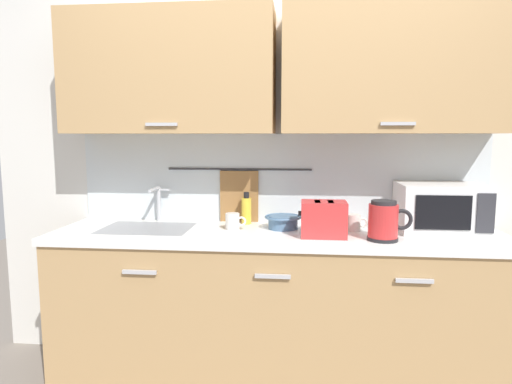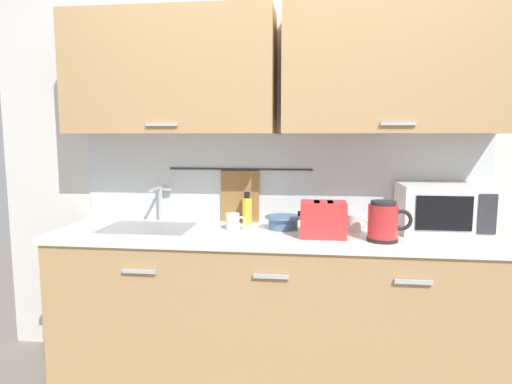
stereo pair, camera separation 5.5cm
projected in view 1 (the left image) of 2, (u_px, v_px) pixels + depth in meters
counter_unit at (274, 307)px, 2.55m from camera, size 2.53×0.64×0.90m
back_wall_assembly at (279, 121)px, 2.65m from camera, size 3.70×0.41×2.50m
sink_faucet at (158, 199)px, 2.78m from camera, size 0.09×0.17×0.22m
microwave at (440, 208)px, 2.50m from camera, size 0.46×0.35×0.27m
electric_kettle at (384, 221)px, 2.28m from camera, size 0.23×0.16×0.21m
dish_soap_bottle at (246, 210)px, 2.71m from camera, size 0.06×0.06×0.20m
mug_near_sink at (233, 221)px, 2.55m from camera, size 0.12×0.08×0.09m
mixing_bowl at (283, 221)px, 2.57m from camera, size 0.21×0.21×0.08m
toaster at (324, 219)px, 2.37m from camera, size 0.26×0.17×0.19m
mug_by_kettle at (354, 223)px, 2.51m from camera, size 0.12×0.08×0.09m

